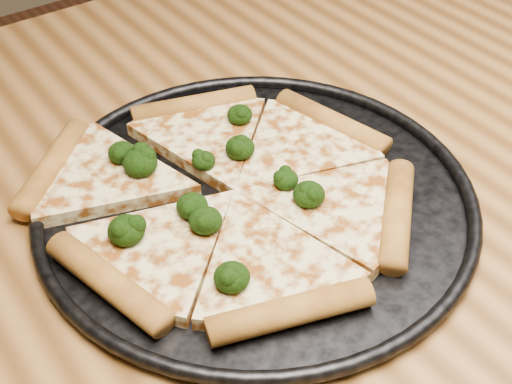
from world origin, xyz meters
TOP-DOWN VIEW (x-y plane):
  - dining_table at (0.00, 0.00)m, footprint 1.20×0.90m
  - pizza_pan at (-0.08, -0.00)m, footprint 0.39×0.39m
  - pizza at (-0.10, 0.01)m, footprint 0.34×0.34m
  - broccoli_florets at (-0.13, 0.02)m, footprint 0.19×0.21m

SIDE VIEW (x-z plane):
  - dining_table at x=0.00m, z-range 0.28..1.03m
  - pizza_pan at x=-0.08m, z-range 0.75..0.77m
  - pizza at x=-0.10m, z-range 0.75..0.78m
  - broccoli_florets at x=-0.13m, z-range 0.77..0.79m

